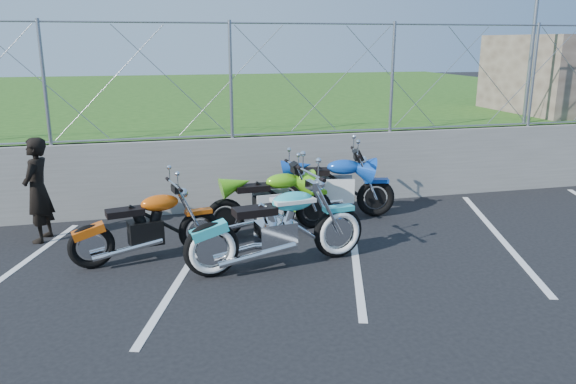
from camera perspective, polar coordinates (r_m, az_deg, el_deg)
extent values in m
plane|color=black|center=(6.94, -9.38, -10.30)|extent=(90.00, 90.00, 0.00)
cube|color=slate|center=(10.04, -11.23, 1.53)|extent=(30.00, 0.22, 1.30)
cube|color=#254F15|center=(19.91, -12.79, 8.05)|extent=(30.00, 20.00, 1.30)
cylinder|color=gray|center=(9.78, -12.03, 16.50)|extent=(28.00, 0.03, 0.03)
cylinder|color=gray|center=(9.91, -11.44, 5.47)|extent=(28.00, 0.03, 0.03)
cylinder|color=gray|center=(12.70, 23.52, 13.18)|extent=(0.08, 0.08, 3.00)
cube|color=silver|center=(7.85, -10.00, -7.22)|extent=(1.49, 4.31, 0.01)
cube|color=silver|center=(8.33, 6.76, -5.76)|extent=(1.49, 4.31, 0.01)
cube|color=silver|center=(9.42, 20.61, -4.18)|extent=(1.49, 4.31, 0.01)
torus|color=black|center=(7.29, -7.78, -5.82)|extent=(0.75, 0.23, 0.74)
torus|color=black|center=(7.89, 5.08, -4.09)|extent=(0.75, 0.23, 0.74)
cube|color=silver|center=(7.51, -1.24, -4.41)|extent=(0.55, 0.38, 0.38)
ellipsoid|color=#31BEC6|center=(7.46, 0.50, -0.93)|extent=(0.62, 0.35, 0.26)
cube|color=black|center=(7.30, -3.39, -1.96)|extent=(0.59, 0.34, 0.10)
cube|color=#31BEC6|center=(7.78, 5.14, -1.68)|extent=(0.44, 0.23, 0.07)
cylinder|color=silver|center=(7.46, 2.29, 1.90)|extent=(0.14, 0.80, 0.03)
torus|color=black|center=(7.94, -19.33, -5.25)|extent=(0.62, 0.24, 0.61)
torus|color=black|center=(8.21, -9.00, -3.89)|extent=(0.62, 0.24, 0.61)
cube|color=black|center=(8.01, -14.25, -4.00)|extent=(0.50, 0.37, 0.34)
ellipsoid|color=#D9540C|center=(7.94, -12.90, -1.09)|extent=(0.56, 0.35, 0.23)
cube|color=black|center=(7.87, -16.23, -1.98)|extent=(0.53, 0.34, 0.09)
cube|color=#D9540C|center=(8.13, -9.08, -1.97)|extent=(0.40, 0.22, 0.06)
cylinder|color=silver|center=(7.93, -11.52, 0.76)|extent=(0.18, 0.70, 0.03)
torus|color=black|center=(8.73, -6.44, -2.64)|extent=(0.63, 0.16, 0.62)
torus|color=black|center=(9.12, 2.64, -1.78)|extent=(0.63, 0.16, 0.62)
cube|color=black|center=(8.86, -1.93, -1.58)|extent=(0.50, 0.32, 0.35)
ellipsoid|color=#5FBA17|center=(8.81, -0.54, 1.13)|extent=(0.56, 0.29, 0.24)
cube|color=black|center=(8.70, -3.65, 0.42)|extent=(0.53, 0.29, 0.09)
cube|color=#5FBA17|center=(9.04, 2.66, -0.02)|extent=(0.40, 0.18, 0.06)
cylinder|color=silver|center=(8.81, 0.57, 2.73)|extent=(0.08, 0.75, 0.03)
torus|color=black|center=(9.66, -0.29, -0.68)|extent=(0.67, 0.26, 0.66)
torus|color=black|center=(9.82, 8.88, -0.59)|extent=(0.67, 0.26, 0.66)
cube|color=black|center=(9.68, 4.22, -0.01)|extent=(0.56, 0.41, 0.37)
ellipsoid|color=#1244AB|center=(9.60, 5.71, 2.55)|extent=(0.63, 0.38, 0.26)
cube|color=black|center=(9.56, 2.55, 2.08)|extent=(0.59, 0.37, 0.10)
cube|color=#1244AB|center=(9.75, 8.95, 1.16)|extent=(0.44, 0.25, 0.07)
cylinder|color=silver|center=(9.58, 6.88, 4.05)|extent=(0.20, 0.78, 0.03)
imported|color=black|center=(9.20, -24.09, 0.18)|extent=(0.52, 0.66, 1.59)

